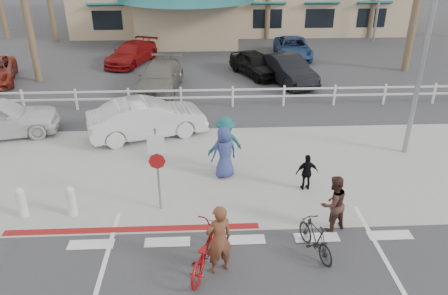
{
  "coord_description": "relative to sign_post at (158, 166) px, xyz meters",
  "views": [
    {
      "loc": [
        -0.96,
        -8.7,
        7.37
      ],
      "look_at": [
        -0.37,
        3.17,
        1.5
      ],
      "focal_mm": 35.0,
      "sensor_mm": 36.0,
      "label": 1
    }
  ],
  "objects": [
    {
      "name": "car_white_sedan",
      "position": [
        -0.9,
        5.22,
        -0.69
      ],
      "size": [
        4.88,
        2.95,
        1.52
      ],
      "primitive_type": "imported",
      "rotation": [
        0.0,
        0.0,
        1.88
      ],
      "color": "silver",
      "rests_on": "ground"
    },
    {
      "name": "info_sign",
      "position": [
        16.3,
        19.8,
        1.35
      ],
      "size": [
        1.2,
        0.16,
        5.6
      ],
      "primitive_type": null,
      "color": "navy",
      "rests_on": "ground"
    },
    {
      "name": "sidewalk_plaza",
      "position": [
        2.3,
        2.3,
        -1.44
      ],
      "size": [
        22.0,
        7.0,
        0.01
      ],
      "primitive_type": "cube",
      "color": "gray",
      "rests_on": "ground"
    },
    {
      "name": "rider_red",
      "position": [
        1.63,
        -2.72,
        -0.53
      ],
      "size": [
        0.79,
        0.67,
        1.84
      ],
      "primitive_type": "imported",
      "rotation": [
        0.0,
        0.0,
        3.54
      ],
      "color": "brown",
      "rests_on": "ground"
    },
    {
      "name": "bollard_0",
      "position": [
        -2.5,
        -0.2,
        -0.97
      ],
      "size": [
        0.26,
        0.26,
        0.95
      ],
      "primitive_type": null,
      "color": "silver",
      "rests_on": "ground"
    },
    {
      "name": "bike_red",
      "position": [
        1.31,
        -2.6,
        -0.91
      ],
      "size": [
        1.35,
        2.19,
        1.09
      ],
      "primitive_type": "imported",
      "rotation": [
        0.0,
        0.0,
        2.82
      ],
      "color": "maroon",
      "rests_on": "ground"
    },
    {
      "name": "lot_car_1",
      "position": [
        -0.89,
        10.94,
        -0.75
      ],
      "size": [
        2.45,
        4.98,
        1.39
      ],
      "primitive_type": "imported",
      "rotation": [
        0.0,
        0.0,
        -0.11
      ],
      "color": "#67645A",
      "rests_on": "ground"
    },
    {
      "name": "pedestrian_child",
      "position": [
        4.54,
        0.88,
        -0.84
      ],
      "size": [
        0.74,
        0.36,
        1.22
      ],
      "primitive_type": "imported",
      "rotation": [
        0.0,
        0.0,
        3.23
      ],
      "color": "black",
      "rests_on": "ground"
    },
    {
      "name": "lot_car_3",
      "position": [
        5.91,
        11.83,
        -0.71
      ],
      "size": [
        2.81,
        4.74,
        1.47
      ],
      "primitive_type": "imported",
      "rotation": [
        0.0,
        0.0,
        0.3
      ],
      "color": "black",
      "rests_on": "ground"
    },
    {
      "name": "lot_car_2",
      "position": [
        4.33,
        13.27,
        -0.77
      ],
      "size": [
        3.14,
        4.3,
        1.36
      ],
      "primitive_type": "imported",
      "rotation": [
        0.0,
        0.0,
        0.43
      ],
      "color": "black",
      "rests_on": "ground"
    },
    {
      "name": "bike_black",
      "position": [
        4.08,
        -2.21,
        -0.97
      ],
      "size": [
        0.9,
        1.65,
        0.95
      ],
      "primitive_type": "imported",
      "rotation": [
        0.0,
        0.0,
        3.45
      ],
      "color": "black",
      "rests_on": "ground"
    },
    {
      "name": "rail_fence",
      "position": [
        2.8,
        8.3,
        -0.95
      ],
      "size": [
        29.4,
        0.16,
        1.0
      ],
      "primitive_type": null,
      "color": "silver",
      "rests_on": "ground"
    },
    {
      "name": "bollard_1",
      "position": [
        -3.9,
        -0.2,
        -0.97
      ],
      "size": [
        0.26,
        0.26,
        0.95
      ],
      "primitive_type": null,
      "color": "silver",
      "rests_on": "ground"
    },
    {
      "name": "rider_black",
      "position": [
        4.77,
        -1.21,
        -0.63
      ],
      "size": [
        0.98,
        0.89,
        1.64
      ],
      "primitive_type": "imported",
      "rotation": [
        0.0,
        0.0,
        3.55
      ],
      "color": "#40261F",
      "rests_on": "ground"
    },
    {
      "name": "pedestrian_a",
      "position": [
        2.04,
        2.36,
        -0.5
      ],
      "size": [
        1.41,
        1.1,
        1.91
      ],
      "primitive_type": "imported",
      "rotation": [
        0.0,
        0.0,
        3.51
      ],
      "color": "#165759",
      "rests_on": "ground"
    },
    {
      "name": "ground",
      "position": [
        2.3,
        -2.2,
        -1.45
      ],
      "size": [
        140.0,
        140.0,
        0.0
      ],
      "primitive_type": "plane",
      "color": "#333335"
    },
    {
      "name": "lot_car_4",
      "position": [
        -3.07,
        16.12,
        -0.8
      ],
      "size": [
        3.32,
        4.84,
        1.3
      ],
      "primitive_type": "imported",
      "rotation": [
        0.0,
        0.0,
        -0.37
      ],
      "color": "maroon",
      "rests_on": "ground"
    },
    {
      "name": "pedestrian_b",
      "position": [
        1.98,
        1.84,
        -0.56
      ],
      "size": [
        1.02,
        0.86,
        1.79
      ],
      "primitive_type": "imported",
      "rotation": [
        0.0,
        0.0,
        3.54
      ],
      "color": "navy",
      "rests_on": "ground"
    },
    {
      "name": "sign_post",
      "position": [
        0.0,
        0.0,
        0.0
      ],
      "size": [
        0.5,
        0.1,
        2.9
      ],
      "primitive_type": null,
      "color": "gray",
      "rests_on": "ground"
    },
    {
      "name": "curb_red",
      "position": [
        -0.7,
        -1.0,
        -1.44
      ],
      "size": [
        7.0,
        0.25,
        0.02
      ],
      "primitive_type": "cube",
      "color": "maroon",
      "rests_on": "ground"
    },
    {
      "name": "parking_lot",
      "position": [
        2.3,
        15.8,
        -1.45
      ],
      "size": [
        50.0,
        16.0,
        0.01
      ],
      "primitive_type": "cube",
      "color": "#333335",
      "rests_on": "ground"
    },
    {
      "name": "cross_street",
      "position": [
        2.3,
        6.3,
        -1.45
      ],
      "size": [
        40.0,
        5.0,
        0.01
      ],
      "primitive_type": "cube",
      "color": "#333335",
      "rests_on": "ground"
    },
    {
      "name": "lot_car_5",
      "position": [
        7.19,
        17.1,
        -0.81
      ],
      "size": [
        2.4,
        4.75,
        1.29
      ],
      "primitive_type": "imported",
      "rotation": [
        0.0,
        0.0,
        -0.06
      ],
      "color": "navy",
      "rests_on": "ground"
    },
    {
      "name": "streetlight_0",
      "position": [
        8.8,
        3.3,
        3.05
      ],
      "size": [
        0.6,
        2.0,
        9.0
      ],
      "primitive_type": null,
      "color": "gray",
      "rests_on": "ground"
    }
  ]
}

